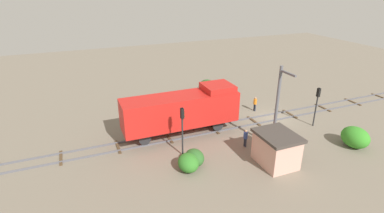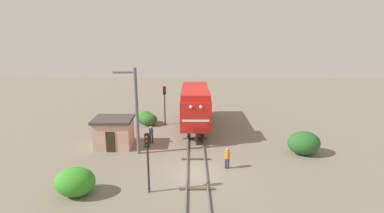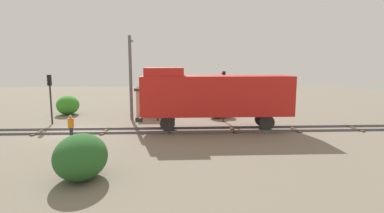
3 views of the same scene
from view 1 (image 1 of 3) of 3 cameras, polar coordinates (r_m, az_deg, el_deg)
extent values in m
plane|color=#756B5B|center=(34.23, 15.06, -2.08)|extent=(90.00, 90.00, 0.00)
cube|color=#595960|center=(33.69, 15.79, -2.43)|extent=(0.10, 57.81, 0.16)
cube|color=#595960|center=(34.71, 14.38, -1.50)|extent=(0.10, 57.81, 0.16)
cube|color=#4C3823|center=(45.97, 32.21, 1.59)|extent=(2.40, 0.24, 0.09)
cube|color=#4C3823|center=(42.26, 28.31, 0.77)|extent=(2.40, 0.24, 0.09)
cube|color=#4C3823|center=(38.79, 23.68, -0.21)|extent=(2.40, 0.24, 0.09)
cube|color=#4C3823|center=(35.64, 18.18, -1.37)|extent=(2.40, 0.24, 0.09)
cube|color=#4C3823|center=(32.89, 11.69, -2.71)|extent=(2.40, 0.24, 0.09)
cube|color=#4C3823|center=(30.66, 4.12, -4.23)|extent=(2.40, 0.24, 0.09)
cube|color=#4C3823|center=(29.06, -4.49, -5.87)|extent=(2.40, 0.24, 0.09)
cube|color=#4C3823|center=(28.20, -13.91, -7.49)|extent=(2.40, 0.24, 0.09)
cube|color=#4C3823|center=(28.16, -23.71, -8.96)|extent=(2.40, 0.24, 0.09)
cube|color=red|center=(28.24, -2.27, -0.68)|extent=(2.90, 11.00, 2.90)
cube|color=red|center=(29.06, 4.93, 3.65)|extent=(2.75, 2.80, 0.60)
cube|color=red|center=(30.42, 7.59, 0.91)|extent=(2.84, 0.10, 2.84)
cube|color=white|center=(30.51, 7.64, 0.57)|extent=(2.46, 0.06, 0.20)
sphere|color=white|center=(29.69, 8.21, 2.59)|extent=(0.28, 0.28, 0.28)
sphere|color=white|center=(30.42, 7.37, 3.14)|extent=(0.28, 0.28, 0.28)
cylinder|color=#262628|center=(31.29, 7.90, -2.16)|extent=(0.36, 0.50, 0.36)
cylinder|color=#262628|center=(29.84, 4.97, -3.64)|extent=(0.18, 1.10, 1.10)
cylinder|color=#262628|center=(30.99, 3.77, -2.54)|extent=(0.18, 1.10, 1.10)
cylinder|color=#262628|center=(27.59, -8.96, -6.20)|extent=(0.18, 1.10, 1.10)
cylinder|color=#262628|center=(28.83, -9.65, -4.90)|extent=(0.18, 1.10, 1.10)
cylinder|color=#262628|center=(32.97, 22.54, -0.15)|extent=(0.14, 0.14, 4.14)
cube|color=black|center=(32.42, 22.96, 2.49)|extent=(0.32, 0.24, 0.90)
sphere|color=red|center=(32.43, 23.21, 2.96)|extent=(0.16, 0.16, 0.16)
sphere|color=#3C3306|center=(32.52, 23.14, 2.50)|extent=(0.16, 0.16, 0.16)
sphere|color=black|center=(32.61, 23.06, 2.04)|extent=(0.16, 0.16, 0.16)
cylinder|color=#262628|center=(25.25, -1.84, -4.95)|extent=(0.14, 0.14, 4.40)
cube|color=black|center=(24.48, -1.90, -1.32)|extent=(0.32, 0.24, 0.90)
sphere|color=red|center=(24.42, -1.60, -0.69)|extent=(0.16, 0.16, 0.16)
sphere|color=#3C3306|center=(24.53, -1.59, -1.29)|extent=(0.16, 0.16, 0.16)
sphere|color=black|center=(24.65, -1.58, -1.89)|extent=(0.16, 0.16, 0.16)
cylinder|color=#262B38|center=(35.32, 11.93, -0.22)|extent=(0.15, 0.15, 0.85)
cylinder|color=#262B38|center=(35.47, 11.76, -0.11)|extent=(0.15, 0.15, 0.85)
cylinder|color=orange|center=(35.12, 11.94, 0.94)|extent=(0.38, 0.38, 0.62)
sphere|color=tan|center=(34.97, 12.00, 1.58)|extent=(0.23, 0.23, 0.23)
cylinder|color=#262B38|center=(27.70, 10.19, -6.83)|extent=(0.15, 0.15, 0.85)
cylinder|color=#262B38|center=(27.85, 9.97, -6.64)|extent=(0.15, 0.15, 0.85)
cylinder|color=#33478C|center=(27.43, 10.19, -5.40)|extent=(0.38, 0.38, 0.62)
sphere|color=tan|center=(27.23, 10.25, -4.61)|extent=(0.23, 0.23, 0.23)
cylinder|color=#595960|center=(27.05, 15.83, -0.24)|extent=(0.28, 0.28, 7.52)
cube|color=#595960|center=(25.30, 17.86, 6.03)|extent=(1.80, 0.16, 0.16)
cube|color=#D19E8C|center=(25.51, 15.72, -8.03)|extent=(3.20, 2.60, 2.50)
cube|color=#3F3833|center=(24.85, 16.05, -5.31)|extent=(3.50, 2.90, 0.24)
cube|color=#2D2319|center=(26.41, 17.95, -7.94)|extent=(0.80, 0.06, 1.90)
ellipsoid|color=#317526|center=(24.01, -0.71, -10.67)|extent=(1.98, 1.62, 1.44)
ellipsoid|color=#2D5F26|center=(24.70, 0.48, -9.71)|extent=(1.87, 1.53, 1.36)
ellipsoid|color=#358A26|center=(30.85, 28.65, -5.17)|extent=(2.60, 2.13, 1.89)
ellipsoid|color=#275C26|center=(39.49, 2.97, 3.66)|extent=(2.78, 2.27, 2.02)
camera|label=2|loc=(46.95, 38.14, 14.08)|focal=28.00mm
camera|label=3|loc=(48.88, -8.10, 12.13)|focal=28.00mm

